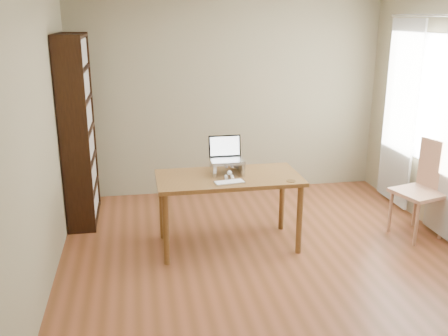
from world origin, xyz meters
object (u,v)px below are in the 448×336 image
(laptop, at_px, (226,154))
(keyboard, at_px, (229,182))
(desk, at_px, (229,185))
(cat, at_px, (227,167))
(chair, at_px, (426,186))
(bookshelf, at_px, (79,131))

(laptop, relative_size, keyboard, 1.09)
(desk, relative_size, cat, 2.97)
(chair, bearing_deg, cat, 157.39)
(laptop, bearing_deg, bookshelf, 150.21)
(desk, height_order, laptop, laptop)
(laptop, bearing_deg, chair, -7.27)
(desk, distance_m, keyboard, 0.25)
(desk, distance_m, laptop, 0.32)
(keyboard, bearing_deg, desk, 73.27)
(laptop, distance_m, cat, 0.13)
(desk, relative_size, laptop, 4.34)
(bookshelf, relative_size, keyboard, 6.91)
(desk, xyz_separation_m, keyboard, (-0.03, -0.22, 0.10))
(laptop, relative_size, chair, 0.32)
(bookshelf, relative_size, cat, 4.35)
(cat, bearing_deg, keyboard, -90.63)
(keyboard, bearing_deg, laptop, 76.61)
(bookshelf, xyz_separation_m, keyboard, (1.48, -1.22, -0.29))
(bookshelf, distance_m, keyboard, 1.94)
(chair, bearing_deg, keyboard, 166.37)
(cat, bearing_deg, desk, -87.52)
(chair, bearing_deg, desk, 160.41)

